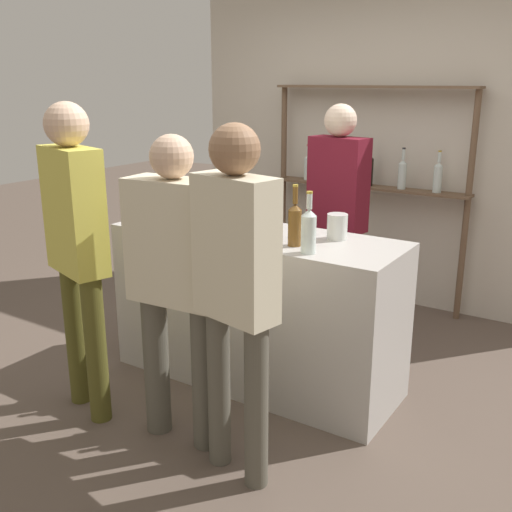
{
  "coord_description": "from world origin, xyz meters",
  "views": [
    {
      "loc": [
        1.92,
        -2.97,
        1.88
      ],
      "look_at": [
        0.0,
        0.0,
        0.83
      ],
      "focal_mm": 42.0,
      "sensor_mm": 36.0,
      "label": 1
    }
  ],
  "objects_px": {
    "counter_bottle_0": "(261,207)",
    "cork_jar": "(337,227)",
    "counter_bottle_5": "(200,212)",
    "ice_bucket": "(186,205)",
    "server_behind_counter": "(337,204)",
    "wine_glass": "(195,198)",
    "customer_left": "(76,236)",
    "counter_bottle_2": "(309,230)",
    "counter_bottle_1": "(295,223)",
    "customer_right": "(236,278)",
    "counter_bottle_3": "(272,220)",
    "counter_bottle_4": "(224,218)",
    "customer_center": "(176,272)"
  },
  "relations": [
    {
      "from": "counter_bottle_0",
      "to": "cork_jar",
      "type": "xyz_separation_m",
      "value": [
        0.56,
        -0.05,
        -0.05
      ]
    },
    {
      "from": "counter_bottle_0",
      "to": "counter_bottle_5",
      "type": "bearing_deg",
      "value": -118.65
    },
    {
      "from": "ice_bucket",
      "to": "server_behind_counter",
      "type": "height_order",
      "value": "server_behind_counter"
    },
    {
      "from": "counter_bottle_5",
      "to": "ice_bucket",
      "type": "height_order",
      "value": "counter_bottle_5"
    },
    {
      "from": "wine_glass",
      "to": "cork_jar",
      "type": "bearing_deg",
      "value": -1.93
    },
    {
      "from": "server_behind_counter",
      "to": "customer_left",
      "type": "height_order",
      "value": "customer_left"
    },
    {
      "from": "counter_bottle_0",
      "to": "counter_bottle_5",
      "type": "distance_m",
      "value": 0.42
    },
    {
      "from": "counter_bottle_2",
      "to": "counter_bottle_5",
      "type": "relative_size",
      "value": 0.96
    },
    {
      "from": "counter_bottle_2",
      "to": "counter_bottle_0",
      "type": "bearing_deg",
      "value": 144.15
    },
    {
      "from": "counter_bottle_1",
      "to": "customer_right",
      "type": "relative_size",
      "value": 0.2
    },
    {
      "from": "ice_bucket",
      "to": "server_behind_counter",
      "type": "bearing_deg",
      "value": 54.0
    },
    {
      "from": "wine_glass",
      "to": "customer_left",
      "type": "distance_m",
      "value": 1.04
    },
    {
      "from": "counter_bottle_1",
      "to": "counter_bottle_3",
      "type": "relative_size",
      "value": 1.12
    },
    {
      "from": "counter_bottle_1",
      "to": "customer_left",
      "type": "bearing_deg",
      "value": -142.21
    },
    {
      "from": "counter_bottle_4",
      "to": "server_behind_counter",
      "type": "height_order",
      "value": "server_behind_counter"
    },
    {
      "from": "server_behind_counter",
      "to": "counter_bottle_5",
      "type": "bearing_deg",
      "value": -12.51
    },
    {
      "from": "cork_jar",
      "to": "customer_center",
      "type": "distance_m",
      "value": 1.03
    },
    {
      "from": "counter_bottle_5",
      "to": "server_behind_counter",
      "type": "distance_m",
      "value": 1.13
    },
    {
      "from": "counter_bottle_0",
      "to": "counter_bottle_4",
      "type": "relative_size",
      "value": 1.0
    },
    {
      "from": "customer_center",
      "to": "counter_bottle_2",
      "type": "bearing_deg",
      "value": -42.22
    },
    {
      "from": "customer_left",
      "to": "ice_bucket",
      "type": "bearing_deg",
      "value": 11.33
    },
    {
      "from": "counter_bottle_4",
      "to": "wine_glass",
      "type": "height_order",
      "value": "counter_bottle_4"
    },
    {
      "from": "counter_bottle_2",
      "to": "cork_jar",
      "type": "bearing_deg",
      "value": 89.81
    },
    {
      "from": "customer_right",
      "to": "customer_center",
      "type": "distance_m",
      "value": 0.44
    },
    {
      "from": "counter_bottle_4",
      "to": "customer_right",
      "type": "relative_size",
      "value": 0.18
    },
    {
      "from": "counter_bottle_0",
      "to": "counter_bottle_2",
      "type": "distance_m",
      "value": 0.69
    },
    {
      "from": "customer_left",
      "to": "cork_jar",
      "type": "bearing_deg",
      "value": -30.16
    },
    {
      "from": "counter_bottle_0",
      "to": "counter_bottle_1",
      "type": "bearing_deg",
      "value": -36.48
    },
    {
      "from": "counter_bottle_0",
      "to": "server_behind_counter",
      "type": "relative_size",
      "value": 0.18
    },
    {
      "from": "wine_glass",
      "to": "cork_jar",
      "type": "xyz_separation_m",
      "value": [
        1.09,
        -0.04,
        -0.05
      ]
    },
    {
      "from": "counter_bottle_2",
      "to": "customer_left",
      "type": "height_order",
      "value": "customer_left"
    },
    {
      "from": "cork_jar",
      "to": "server_behind_counter",
      "type": "height_order",
      "value": "server_behind_counter"
    },
    {
      "from": "counter_bottle_1",
      "to": "wine_glass",
      "type": "bearing_deg",
      "value": 162.45
    },
    {
      "from": "counter_bottle_3",
      "to": "customer_right",
      "type": "height_order",
      "value": "customer_right"
    },
    {
      "from": "customer_right",
      "to": "cork_jar",
      "type": "bearing_deg",
      "value": 10.28
    },
    {
      "from": "counter_bottle_3",
      "to": "customer_left",
      "type": "xyz_separation_m",
      "value": [
        -0.77,
        -0.78,
        -0.04
      ]
    },
    {
      "from": "counter_bottle_2",
      "to": "cork_jar",
      "type": "xyz_separation_m",
      "value": [
        0.0,
        0.35,
        -0.06
      ]
    },
    {
      "from": "wine_glass",
      "to": "counter_bottle_3",
      "type": "bearing_deg",
      "value": -18.17
    },
    {
      "from": "counter_bottle_2",
      "to": "cork_jar",
      "type": "distance_m",
      "value": 0.36
    },
    {
      "from": "cork_jar",
      "to": "customer_left",
      "type": "height_order",
      "value": "customer_left"
    },
    {
      "from": "customer_center",
      "to": "counter_bottle_1",
      "type": "bearing_deg",
      "value": -29.27
    },
    {
      "from": "counter_bottle_4",
      "to": "customer_center",
      "type": "xyz_separation_m",
      "value": [
        0.13,
        -0.6,
        -0.15
      ]
    },
    {
      "from": "ice_bucket",
      "to": "cork_jar",
      "type": "bearing_deg",
      "value": 9.53
    },
    {
      "from": "counter_bottle_1",
      "to": "customer_left",
      "type": "relative_size",
      "value": 0.2
    },
    {
      "from": "cork_jar",
      "to": "customer_left",
      "type": "bearing_deg",
      "value": -137.4
    },
    {
      "from": "counter_bottle_1",
      "to": "server_behind_counter",
      "type": "distance_m",
      "value": 1.02
    },
    {
      "from": "wine_glass",
      "to": "ice_bucket",
      "type": "xyz_separation_m",
      "value": [
        0.09,
        -0.2,
        -0.0
      ]
    },
    {
      "from": "ice_bucket",
      "to": "customer_right",
      "type": "bearing_deg",
      "value": -40.72
    },
    {
      "from": "counter_bottle_4",
      "to": "cork_jar",
      "type": "xyz_separation_m",
      "value": [
        0.58,
        0.33,
        -0.05
      ]
    },
    {
      "from": "counter_bottle_4",
      "to": "customer_left",
      "type": "relative_size",
      "value": 0.18
    }
  ]
}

